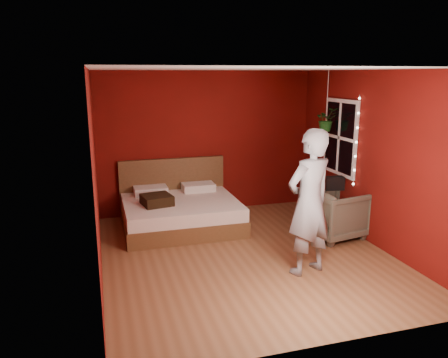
# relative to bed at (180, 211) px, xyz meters

# --- Properties ---
(floor) EXTENTS (4.50, 4.50, 0.00)m
(floor) POSITION_rel_bed_xyz_m (0.68, -1.48, -0.27)
(floor) COLOR brown
(floor) RESTS_ON ground
(room_walls) EXTENTS (4.04, 4.54, 2.62)m
(room_walls) POSITION_rel_bed_xyz_m (0.68, -1.48, 1.41)
(room_walls) COLOR maroon
(room_walls) RESTS_ON ground
(window) EXTENTS (0.05, 0.97, 1.27)m
(window) POSITION_rel_bed_xyz_m (2.64, -0.58, 1.23)
(window) COLOR white
(window) RESTS_ON room_walls
(fairy_lights) EXTENTS (0.04, 0.04, 1.45)m
(fairy_lights) POSITION_rel_bed_xyz_m (2.62, -1.10, 1.23)
(fairy_lights) COLOR silver
(fairy_lights) RESTS_ON room_walls
(bed) EXTENTS (1.91, 1.62, 1.05)m
(bed) POSITION_rel_bed_xyz_m (0.00, 0.00, 0.00)
(bed) COLOR brown
(bed) RESTS_ON ground
(person) EXTENTS (0.80, 0.64, 1.89)m
(person) POSITION_rel_bed_xyz_m (1.26, -2.22, 0.67)
(person) COLOR slate
(person) RESTS_ON ground
(armchair) EXTENTS (0.99, 0.97, 0.78)m
(armchair) POSITION_rel_bed_xyz_m (2.28, -1.18, 0.12)
(armchair) COLOR #565644
(armchair) RESTS_ON ground
(handbag) EXTENTS (0.31, 0.19, 0.21)m
(handbag) POSITION_rel_bed_xyz_m (2.23, -1.17, 0.61)
(handbag) COLOR black
(handbag) RESTS_ON armchair
(throw_pillow) EXTENTS (0.53, 0.53, 0.16)m
(throw_pillow) POSITION_rel_bed_xyz_m (-0.41, -0.21, 0.28)
(throw_pillow) COLOR black
(throw_pillow) RESTS_ON bed
(hanging_plant) EXTENTS (0.37, 0.32, 1.01)m
(hanging_plant) POSITION_rel_bed_xyz_m (2.48, -0.37, 1.51)
(hanging_plant) COLOR silver
(hanging_plant) RESTS_ON room_walls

